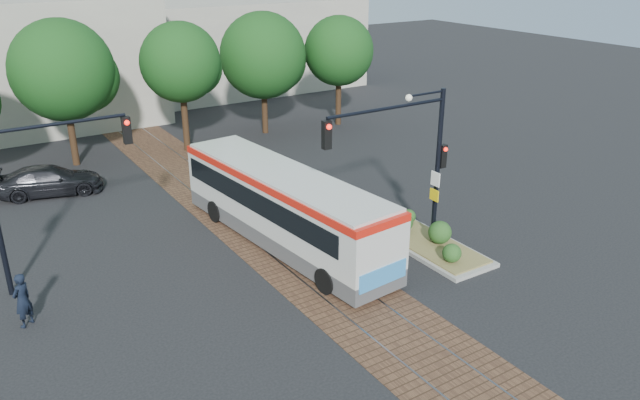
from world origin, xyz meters
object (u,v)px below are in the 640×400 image
Objects in this scene: traffic_island at (429,239)px; officer at (22,300)px; signal_pole_main at (414,149)px; signal_pole_left at (28,181)px; city_bus at (283,204)px; parked_car at (50,180)px.

officer reaches higher than traffic_island.
signal_pole_main reaches higher than signal_pole_left.
signal_pole_left is at bearing -151.18° from officer.
parked_car is at bearing 117.07° from city_bus.
signal_pole_main is (-0.96, 0.09, 3.83)m from traffic_island.
city_bus reaches higher than traffic_island.
traffic_island is 3.95m from signal_pole_main.
parked_car is at bearing 78.15° from signal_pole_left.
traffic_island is 14.45m from officer.
signal_pole_main is 1.00× the size of signal_pole_left.
city_bus is 9.67m from officer.
signal_pole_main reaches higher than city_bus.
officer is at bearing -113.77° from signal_pole_left.
signal_pole_left is at bearing 159.64° from traffic_island.
city_bus is 2.42× the size of parked_car.
officer is 0.38× the size of parked_car.
traffic_island is 1.10× the size of parked_car.
signal_pole_left is at bearing 164.34° from city_bus.
city_bus is at bearing -10.19° from signal_pole_left.
signal_pole_left is 9.71m from parked_car.
signal_pole_left is 3.35× the size of officer.
officer is at bearing 179.02° from city_bus.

